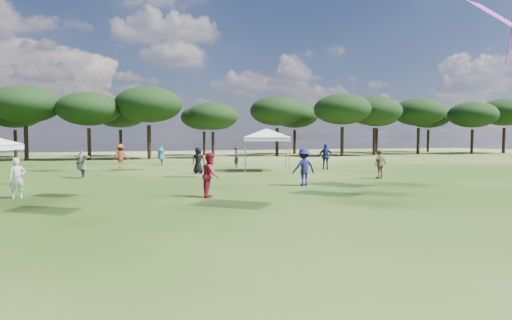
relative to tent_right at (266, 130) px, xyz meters
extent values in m
cylinder|color=black|center=(-17.40, 20.31, -1.04)|extent=(0.40, 0.40, 3.46)
ellipsoid|color=black|center=(-17.40, 20.31, 2.77)|extent=(6.73, 6.73, 3.63)
cylinder|color=black|center=(-11.59, 19.13, -1.17)|extent=(0.37, 0.37, 3.21)
ellipsoid|color=black|center=(-11.59, 19.13, 2.36)|extent=(6.24, 6.24, 3.36)
cylinder|color=black|center=(-5.75, 18.67, -1.00)|extent=(0.41, 0.41, 3.56)
ellipsoid|color=black|center=(-5.75, 18.67, 2.92)|extent=(6.91, 6.91, 3.73)
cylinder|color=black|center=(1.19, 19.00, -1.33)|extent=(0.33, 0.33, 2.88)
ellipsoid|color=black|center=(1.19, 19.00, 1.84)|extent=(5.60, 5.60, 3.02)
cylinder|color=black|center=(9.95, 21.47, -1.05)|extent=(0.39, 0.39, 3.44)
ellipsoid|color=black|center=(9.95, 21.47, 2.73)|extent=(6.69, 6.69, 3.60)
cylinder|color=black|center=(16.76, 17.55, -1.01)|extent=(0.40, 0.40, 3.53)
ellipsoid|color=black|center=(16.76, 17.55, 2.88)|extent=(6.86, 6.86, 3.70)
cylinder|color=black|center=(21.64, 17.96, -1.04)|extent=(0.40, 0.40, 3.47)
ellipsoid|color=black|center=(21.64, 17.96, 2.77)|extent=(6.74, 6.74, 3.63)
cylinder|color=black|center=(30.22, 19.95, -0.99)|extent=(0.41, 0.41, 3.57)
ellipsoid|color=black|center=(30.22, 19.95, 2.94)|extent=(6.94, 6.94, 3.74)
cylinder|color=black|center=(37.33, 17.61, -1.10)|extent=(0.38, 0.38, 3.35)
ellipsoid|color=black|center=(37.33, 17.61, 2.59)|extent=(6.51, 6.51, 3.51)
cylinder|color=black|center=(43.83, 18.11, -0.95)|extent=(0.42, 0.42, 3.66)
ellipsoid|color=black|center=(43.83, 18.11, 3.08)|extent=(7.10, 7.10, 3.83)
cylinder|color=black|center=(-19.53, 27.81, -1.22)|extent=(0.36, 0.36, 3.11)
ellipsoid|color=black|center=(-19.53, 27.81, 2.21)|extent=(6.05, 6.05, 3.26)
cylinder|color=black|center=(-8.18, 27.02, -1.18)|extent=(0.37, 0.37, 3.20)
ellipsoid|color=black|center=(-8.18, 27.02, 2.34)|extent=(6.21, 6.21, 3.35)
cylinder|color=black|center=(1.82, 25.84, -1.28)|extent=(0.34, 0.34, 2.99)
ellipsoid|color=black|center=(1.82, 25.84, 2.01)|extent=(5.81, 5.81, 3.13)
cylinder|color=black|center=(14.61, 26.24, -1.12)|extent=(0.38, 0.38, 3.31)
ellipsoid|color=black|center=(14.61, 26.24, 2.52)|extent=(6.43, 6.43, 3.47)
cylinder|color=black|center=(28.30, 26.62, -0.96)|extent=(0.42, 0.42, 3.64)
ellipsoid|color=black|center=(28.30, 26.62, 3.04)|extent=(7.06, 7.06, 3.81)
cylinder|color=black|center=(37.39, 26.00, -1.05)|extent=(0.40, 0.40, 3.46)
ellipsoid|color=black|center=(37.39, 26.00, 2.76)|extent=(6.72, 6.72, 3.62)
cylinder|color=gray|center=(-14.25, -3.54, -1.83)|extent=(0.06, 0.06, 1.89)
cylinder|color=gray|center=(-1.84, -0.87, -1.66)|extent=(0.06, 0.06, 2.23)
cylinder|color=gray|center=(0.87, -1.84, -1.66)|extent=(0.06, 0.06, 2.23)
cylinder|color=gray|center=(-0.87, 1.84, -1.66)|extent=(0.06, 0.06, 2.23)
cylinder|color=gray|center=(1.84, 0.87, -1.66)|extent=(0.06, 0.06, 2.23)
cube|color=white|center=(0.00, 0.00, -0.60)|extent=(3.88, 3.88, 0.25)
pyramid|color=white|center=(0.00, 0.00, 0.13)|extent=(5.83, 5.83, 0.60)
imported|color=maroon|center=(-6.70, -11.01, -1.91)|extent=(0.92, 1.02, 1.72)
imported|color=olive|center=(3.98, -7.15, -1.96)|extent=(1.03, 0.67, 1.63)
imported|color=silver|center=(-13.65, -8.80, -2.01)|extent=(0.60, 0.43, 1.53)
imported|color=#29627C|center=(-5.94, 8.58, -1.98)|extent=(1.12, 2.02, 1.59)
imported|color=black|center=(-4.80, -0.33, -1.93)|extent=(0.98, 0.88, 1.69)
imported|color=#2B2B2F|center=(-0.90, 3.83, -1.98)|extent=(0.57, 0.68, 1.59)
imported|color=#A4351B|center=(-9.20, 6.40, -1.88)|extent=(1.25, 0.84, 1.79)
imported|color=#54555A|center=(-11.65, -1.18, -1.99)|extent=(1.27, 1.97, 1.57)
imported|color=#191753|center=(-1.58, -8.78, -1.89)|extent=(1.16, 0.69, 1.78)
imported|color=navy|center=(4.51, -0.16, -1.86)|extent=(1.15, 0.92, 1.83)
plane|color=#C030B1|center=(3.02, -15.15, 4.01)|extent=(2.57, 2.16, 1.48)
camera|label=1|loc=(-10.75, -27.02, -0.45)|focal=30.00mm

